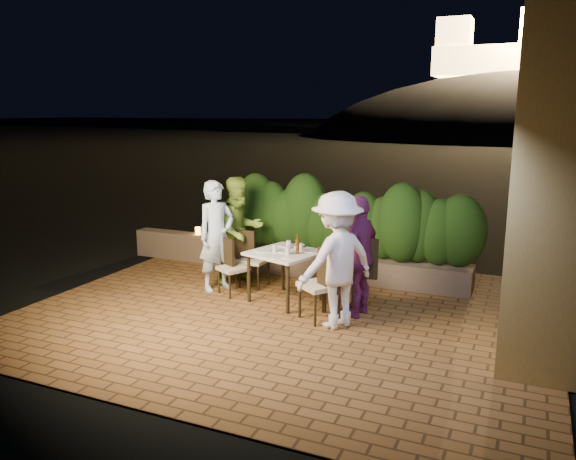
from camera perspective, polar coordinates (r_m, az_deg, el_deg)
The scene contains 31 objects.
ground at distance 7.52m, azimuth -1.62°, elevation -9.53°, with size 400.00×400.00×0.00m, color black.
terrace_floor at distance 7.97m, azimuth -0.07°, elevation -8.69°, with size 7.00×6.00×0.15m, color brown.
window_pane at distance 7.86m, azimuth 22.35°, elevation 5.70°, with size 0.08×1.00×1.40m, color black.
window_frame at distance 7.86m, azimuth 22.28°, elevation 5.71°, with size 0.06×1.15×1.55m, color black.
planter at distance 9.42m, azimuth 5.48°, elevation -3.72°, with size 4.20×0.55×0.40m, color brown.
hedge at distance 9.24m, azimuth 5.57°, elevation 0.76°, with size 4.00×0.70×1.10m, color #19390F, non-canonical shape.
parapet at distance 10.69m, azimuth -9.98°, elevation -1.68°, with size 2.20×0.30×0.50m, color brown.
hill at distance 66.67m, azimuth 22.79°, elevation 5.22°, with size 52.00×40.00×22.00m, color black.
fortress at distance 66.79m, azimuth 23.83°, elevation 17.65°, with size 26.00×8.00×8.00m, color #FFCC7A, non-canonical shape.
dining_table at distance 8.21m, azimuth -0.28°, elevation -4.75°, with size 0.91×0.91×0.75m, color white, non-canonical shape.
plate_nw at distance 8.15m, azimuth -2.61°, elevation -2.11°, with size 0.24×0.24×0.01m, color white.
plate_sw at distance 8.46m, azimuth -0.45°, elevation -1.57°, with size 0.22×0.22×0.01m, color white.
plate_ne at distance 7.79m, azimuth -0.01°, elevation -2.76°, with size 0.20×0.20×0.01m, color white.
plate_se at distance 8.13m, azimuth 2.39°, elevation -2.14°, with size 0.23×0.23×0.01m, color white.
plate_centre at distance 8.10m, azimuth -0.27°, elevation -2.19°, with size 0.22×0.22×0.01m, color white.
plate_front at distance 7.82m, azimuth -1.54°, elevation -2.71°, with size 0.24×0.24×0.01m, color white.
glass_nw at distance 8.08m, azimuth -1.38°, elevation -1.88°, with size 0.06×0.06×0.11m, color silver.
glass_sw at distance 8.27m, azimuth 0.06°, elevation -1.49°, with size 0.07×0.07×0.12m, color silver.
glass_ne at distance 7.91m, azimuth -0.03°, elevation -2.12°, with size 0.07×0.07×0.12m, color silver.
glass_se at distance 8.12m, azimuth 1.31°, elevation -1.77°, with size 0.07×0.07×0.12m, color silver.
beer_bottle at distance 7.95m, azimuth 0.97°, elevation -1.45°, with size 0.06×0.06×0.29m, color #4D2C0C, non-canonical shape.
bowl at distance 8.35m, azimuth 1.02°, elevation -1.65°, with size 0.18×0.18×0.04m, color white.
chair_left_front at distance 8.57m, azimuth -5.62°, elevation -3.78°, with size 0.39×0.39×0.84m, color black, non-canonical shape.
chair_left_back at distance 8.90m, azimuth -3.49°, elevation -2.95°, with size 0.42×0.42×0.90m, color black, non-canonical shape.
chair_right_front at distance 7.48m, azimuth 3.22°, elevation -5.45°, with size 0.46×0.46×1.00m, color black, non-canonical shape.
chair_right_back at distance 7.84m, azimuth 5.72°, elevation -4.43°, with size 0.49×0.49×1.06m, color black, non-canonical shape.
diner_blue at distance 8.71m, azimuth -7.25°, elevation -0.59°, with size 0.63×0.41×1.71m, color #C4E6FC.
diner_green at distance 9.06m, azimuth -4.95°, elevation -0.03°, with size 0.84×0.65×1.72m, color #89BA3A.
diner_white at distance 7.17m, azimuth 4.97°, elevation -3.07°, with size 1.14×0.65×1.76m, color white.
diner_purple at distance 7.62m, azimuth 7.26°, elevation -2.64°, with size 0.97×0.40×1.65m, color #69235E.
parapet_lamp at distance 10.51m, azimuth -9.14°, elevation -0.09°, with size 0.10×0.10×0.14m, color orange.
Camera 1 is at (3.00, -6.32, 2.73)m, focal length 35.00 mm.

